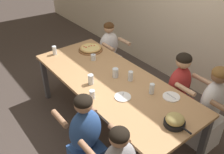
# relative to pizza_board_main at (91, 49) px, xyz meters

# --- Properties ---
(ground_plane) EXTENTS (18.00, 18.00, 0.00)m
(ground_plane) POSITION_rel_pizza_board_main_xyz_m (0.88, -0.26, -0.80)
(ground_plane) COLOR #423833
(ground_plane) RESTS_ON ground
(dining_table) EXTENTS (2.46, 1.01, 0.78)m
(dining_table) POSITION_rel_pizza_board_main_xyz_m (0.88, -0.26, -0.10)
(dining_table) COLOR tan
(dining_table) RESTS_ON ground
(pizza_board_main) EXTENTS (0.38, 0.38, 0.05)m
(pizza_board_main) POSITION_rel_pizza_board_main_xyz_m (0.00, 0.00, 0.00)
(pizza_board_main) COLOR brown
(pizza_board_main) RESTS_ON dining_table
(skillet_bowl) EXTENTS (0.32, 0.22, 0.13)m
(skillet_bowl) POSITION_rel_pizza_board_main_xyz_m (1.91, -0.26, 0.03)
(skillet_bowl) COLOR black
(skillet_bowl) RESTS_ON dining_table
(empty_plate_a) EXTENTS (0.20, 0.20, 0.02)m
(empty_plate_a) POSITION_rel_pizza_board_main_xyz_m (1.58, 0.07, -0.02)
(empty_plate_a) COLOR white
(empty_plate_a) RESTS_ON dining_table
(empty_plate_b) EXTENTS (0.20, 0.20, 0.02)m
(empty_plate_b) POSITION_rel_pizza_board_main_xyz_m (1.23, -0.38, -0.02)
(empty_plate_b) COLOR white
(empty_plate_b) RESTS_ON dining_table
(cocktail_glass_blue) EXTENTS (0.07, 0.07, 0.11)m
(cocktail_glass_blue) POSITION_rel_pizza_board_main_xyz_m (0.29, -0.14, 0.01)
(cocktail_glass_blue) COLOR silver
(cocktail_glass_blue) RESTS_ON dining_table
(drinking_glass_a) EXTENTS (0.07, 0.07, 0.13)m
(drinking_glass_a) POSITION_rel_pizza_board_main_xyz_m (0.77, -0.51, 0.04)
(drinking_glass_a) COLOR silver
(drinking_glass_a) RESTS_ON dining_table
(drinking_glass_b) EXTENTS (0.06, 0.06, 0.14)m
(drinking_glass_b) POSITION_rel_pizza_board_main_xyz_m (-0.22, -0.51, 0.04)
(drinking_glass_b) COLOR silver
(drinking_glass_b) RESTS_ON dining_table
(drinking_glass_c) EXTENTS (0.06, 0.06, 0.12)m
(drinking_glass_c) POSITION_rel_pizza_board_main_xyz_m (1.04, -0.67, 0.02)
(drinking_glass_c) COLOR silver
(drinking_glass_c) RESTS_ON dining_table
(drinking_glass_d) EXTENTS (0.06, 0.06, 0.13)m
(drinking_glass_d) POSITION_rel_pizza_board_main_xyz_m (1.39, -0.06, 0.04)
(drinking_glass_d) COLOR silver
(drinking_glass_d) RESTS_ON dining_table
(drinking_glass_e) EXTENTS (0.06, 0.06, 0.13)m
(drinking_glass_e) POSITION_rel_pizza_board_main_xyz_m (1.02, -0.07, 0.03)
(drinking_glass_e) COLOR silver
(drinking_glass_e) RESTS_ON dining_table
(drinking_glass_f) EXTENTS (0.08, 0.08, 0.12)m
(drinking_glass_f) POSITION_rel_pizza_board_main_xyz_m (0.84, -0.17, 0.03)
(drinking_glass_f) COLOR silver
(drinking_glass_f) RESTS_ON dining_table
(diner_far_left) EXTENTS (0.51, 0.40, 1.08)m
(diner_far_left) POSITION_rel_pizza_board_main_xyz_m (-0.13, 0.47, -0.32)
(diner_far_left) COLOR silver
(diner_far_left) RESTS_ON ground
(diner_far_midright) EXTENTS (0.51, 0.40, 1.15)m
(diner_far_midright) POSITION_rel_pizza_board_main_xyz_m (1.40, 0.47, -0.28)
(diner_far_midright) COLOR #B22D2D
(diner_far_midright) RESTS_ON ground
(diner_near_midright) EXTENTS (0.51, 0.40, 1.15)m
(diner_near_midright) POSITION_rel_pizza_board_main_xyz_m (1.36, -0.98, -0.28)
(diner_near_midright) COLOR #2D5193
(diner_near_midright) RESTS_ON ground
(diner_far_right) EXTENTS (0.51, 0.40, 1.18)m
(diner_far_right) POSITION_rel_pizza_board_main_xyz_m (1.89, 0.47, -0.27)
(diner_far_right) COLOR silver
(diner_far_right) RESTS_ON ground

